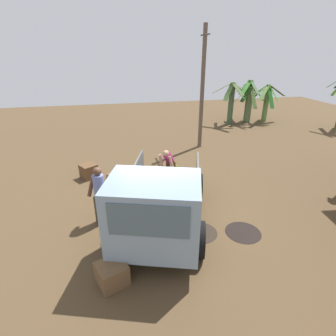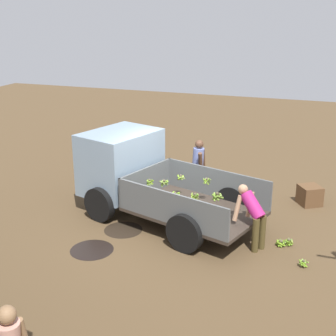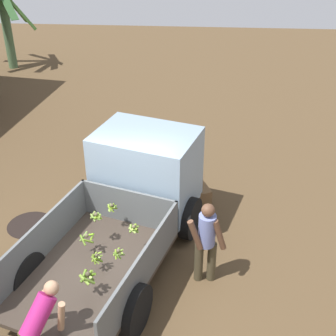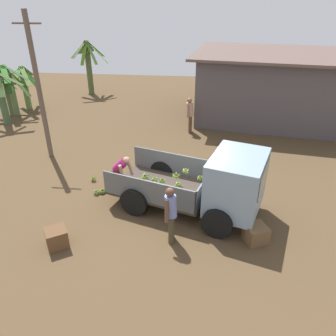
# 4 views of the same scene
# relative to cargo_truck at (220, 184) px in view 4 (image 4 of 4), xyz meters

# --- Properties ---
(ground) EXTENTS (36.00, 36.00, 0.00)m
(ground) POSITION_rel_cargo_truck_xyz_m (-1.16, 0.46, -1.06)
(ground) COLOR #503C26
(mud_patch_0) EXTENTS (0.95, 0.95, 0.01)m
(mud_patch_0) POSITION_rel_cargo_truck_xyz_m (0.02, 2.30, -1.06)
(mud_patch_0) COLOR black
(mud_patch_0) RESTS_ON ground
(mud_patch_1) EXTENTS (0.91, 0.91, 0.01)m
(mud_patch_1) POSITION_rel_cargo_truck_xyz_m (-0.22, 1.18, -1.06)
(mud_patch_1) COLOR #2D231A
(mud_patch_1) RESTS_ON ground
(cargo_truck) EXTENTS (4.89, 3.23, 2.02)m
(cargo_truck) POSITION_rel_cargo_truck_xyz_m (0.00, 0.00, 0.00)
(cargo_truck) COLOR #372E26
(cargo_truck) RESTS_ON ground
(warehouse_shed) EXTENTS (9.76, 7.19, 3.35)m
(warehouse_shed) POSITION_rel_cargo_truck_xyz_m (3.86, 8.92, 1.35)
(warehouse_shed) COLOR #50494B
(warehouse_shed) RESTS_ON ground
(utility_pole) EXTENTS (1.04, 0.19, 5.46)m
(utility_pole) POSITION_rel_cargo_truck_xyz_m (-6.72, 3.31, 1.73)
(utility_pole) COLOR brown
(utility_pole) RESTS_ON ground
(banana_palm_0) EXTENTS (2.50, 2.17, 2.35)m
(banana_palm_0) POSITION_rel_cargo_truck_xyz_m (-10.76, 8.00, 0.18)
(banana_palm_0) COLOR #5A7447
(banana_palm_0) RESTS_ON ground
(banana_palm_1) EXTENTS (2.72, 1.77, 2.68)m
(banana_palm_1) POSITION_rel_cargo_truck_xyz_m (-10.96, 8.01, 0.35)
(banana_palm_1) COLOR #495934
(banana_palm_1) RESTS_ON ground
(banana_palm_2) EXTENTS (1.95, 2.45, 2.40)m
(banana_palm_2) POSITION_rel_cargo_truck_xyz_m (-10.58, 9.13, 0.24)
(banana_palm_2) COLOR olive
(banana_palm_2) RESTS_ON ground
(banana_palm_3) EXTENTS (2.18, 2.34, 2.62)m
(banana_palm_3) POSITION_rel_cargo_truck_xyz_m (-10.46, 6.57, 0.33)
(banana_palm_3) COLOR #3F5937
(banana_palm_3) RESTS_ON ground
(banana_palm_5) EXTENTS (2.36, 2.18, 3.34)m
(banana_palm_5) POSITION_rel_cargo_truck_xyz_m (-7.99, 12.60, 0.72)
(banana_palm_5) COLOR #4C5B30
(banana_palm_5) RESTS_ON ground
(person_foreground_visitor) EXTENTS (0.36, 0.68, 1.65)m
(person_foreground_visitor) POSITION_rel_cargo_truck_xyz_m (-1.31, -1.35, -0.14)
(person_foreground_visitor) COLOR #403825
(person_foreground_visitor) RESTS_ON ground
(person_worker_loading) EXTENTS (0.77, 0.70, 1.36)m
(person_worker_loading) POSITION_rel_cargo_truck_xyz_m (-3.21, 0.98, -0.27)
(person_worker_loading) COLOR #483C1D
(person_worker_loading) RESTS_ON ground
(person_bystander_near_shed) EXTENTS (0.38, 0.63, 1.68)m
(person_bystander_near_shed) POSITION_rel_cargo_truck_xyz_m (-1.21, 6.53, -0.13)
(person_bystander_near_shed) COLOR #4E3821
(person_bystander_near_shed) RESTS_ON ground
(banana_bunch_on_ground_0) EXTENTS (0.21, 0.21, 0.17)m
(banana_bunch_on_ground_0) POSITION_rel_cargo_truck_xyz_m (-3.99, 0.65, -0.97)
(banana_bunch_on_ground_0) COLOR brown
(banana_bunch_on_ground_0) RESTS_ON ground
(banana_bunch_on_ground_1) EXTENTS (0.24, 0.23, 0.16)m
(banana_bunch_on_ground_1) POSITION_rel_cargo_truck_xyz_m (-3.82, 0.75, -0.98)
(banana_bunch_on_ground_1) COLOR brown
(banana_bunch_on_ground_1) RESTS_ON ground
(banana_bunch_on_ground_2) EXTENTS (0.21, 0.21, 0.16)m
(banana_bunch_on_ground_2) POSITION_rel_cargo_truck_xyz_m (-4.36, 1.49, -0.96)
(banana_bunch_on_ground_2) COLOR brown
(banana_bunch_on_ground_2) RESTS_ON ground
(wooden_crate_0) EXTENTS (0.74, 0.74, 0.52)m
(wooden_crate_0) POSITION_rel_cargo_truck_xyz_m (-4.26, -1.89, -0.80)
(wooden_crate_0) COLOR brown
(wooden_crate_0) RESTS_ON ground
(wooden_crate_1) EXTENTS (0.74, 0.74, 0.48)m
(wooden_crate_1) POSITION_rel_cargo_truck_xyz_m (0.96, -1.12, -0.82)
(wooden_crate_1) COLOR brown
(wooden_crate_1) RESTS_ON ground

